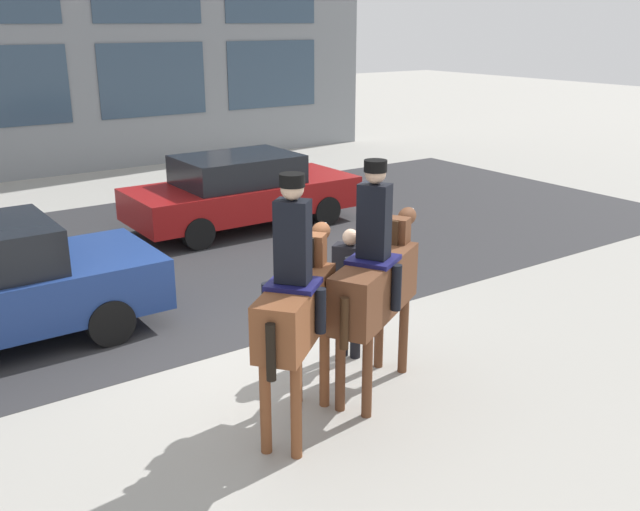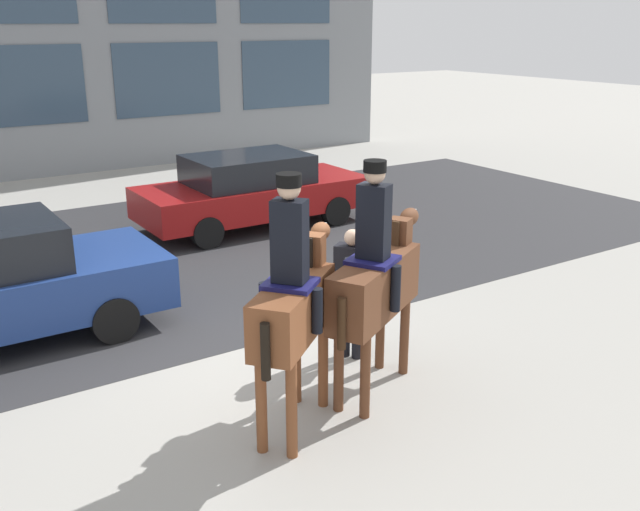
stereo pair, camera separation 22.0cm
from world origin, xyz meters
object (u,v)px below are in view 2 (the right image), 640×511
at_px(mounted_horse_lead, 294,301).
at_px(street_car_far_lane, 252,190).
at_px(mounted_horse_companion, 376,279).
at_px(pedestrian_bystander, 352,284).

relative_size(mounted_horse_lead, street_car_far_lane, 0.58).
height_order(mounted_horse_companion, pedestrian_bystander, mounted_horse_companion).
relative_size(pedestrian_bystander, street_car_far_lane, 0.36).
distance_m(mounted_horse_lead, mounted_horse_companion, 1.16).
height_order(mounted_horse_lead, pedestrian_bystander, mounted_horse_lead).
xyz_separation_m(pedestrian_bystander, street_car_far_lane, (1.82, 6.00, -0.22)).
bearing_deg(pedestrian_bystander, mounted_horse_companion, 37.23).
height_order(pedestrian_bystander, street_car_far_lane, pedestrian_bystander).
distance_m(mounted_horse_companion, street_car_far_lane, 7.14).
distance_m(mounted_horse_lead, street_car_far_lane, 7.70).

